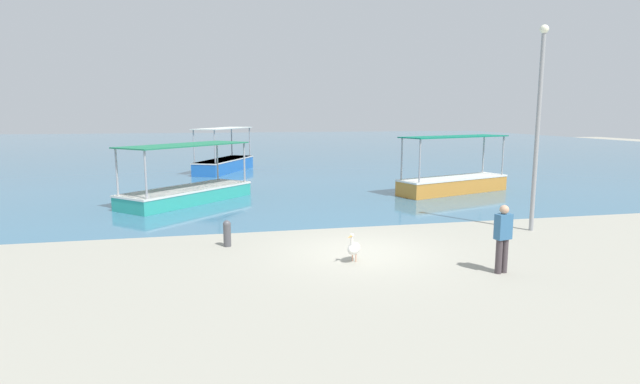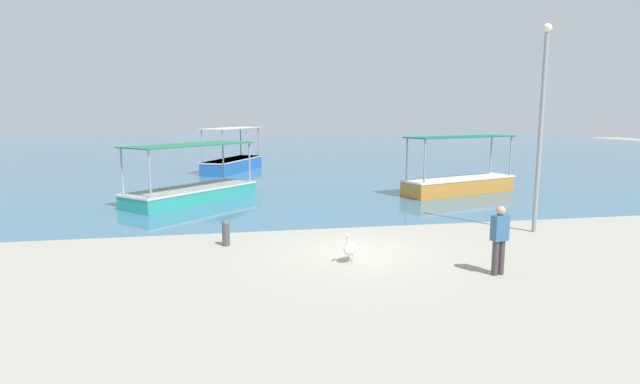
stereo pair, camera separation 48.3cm
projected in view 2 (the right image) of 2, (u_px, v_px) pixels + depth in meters
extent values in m
plane|color=#9A9789|center=(358.00, 252.00, 14.05)|extent=(120.00, 120.00, 0.00)
cube|color=#3A6A89|center=(257.00, 146.00, 60.68)|extent=(110.00, 90.00, 0.00)
cube|color=orange|center=(459.00, 186.00, 24.34)|extent=(6.24, 3.38, 0.78)
cube|color=silver|center=(459.00, 178.00, 24.29)|extent=(6.30, 3.43, 0.08)
cylinder|color=#99999E|center=(425.00, 161.00, 22.24)|extent=(0.08, 0.08, 1.96)
cylinder|color=#99999E|center=(407.00, 159.00, 23.31)|extent=(0.08, 0.08, 1.96)
cylinder|color=#99999E|center=(510.00, 156.00, 24.96)|extent=(0.08, 0.08, 1.96)
cylinder|color=#99999E|center=(491.00, 154.00, 26.02)|extent=(0.08, 0.08, 1.96)
cube|color=#0E6B51|center=(461.00, 137.00, 23.98)|extent=(6.09, 3.41, 0.05)
cube|color=teal|center=(192.00, 194.00, 22.06)|extent=(5.73, 5.79, 0.64)
cube|color=silver|center=(192.00, 188.00, 22.02)|extent=(5.79, 5.85, 0.08)
cylinder|color=#99999E|center=(223.00, 160.00, 24.67)|extent=(0.08, 0.08, 1.85)
cylinder|color=#99999E|center=(250.00, 162.00, 23.72)|extent=(0.08, 0.08, 1.85)
cylinder|color=#99999E|center=(122.00, 171.00, 20.03)|extent=(0.08, 0.08, 1.85)
cylinder|color=#99999E|center=(150.00, 174.00, 19.07)|extent=(0.08, 0.08, 1.85)
cube|color=#1F714D|center=(190.00, 145.00, 21.72)|extent=(5.66, 5.72, 0.05)
cube|color=blue|center=(233.00, 165.00, 33.82)|extent=(4.21, 6.43, 0.84)
cube|color=silver|center=(233.00, 159.00, 33.76)|extent=(4.26, 6.49, 0.08)
cylinder|color=#99999E|center=(241.00, 141.00, 36.57)|extent=(0.08, 0.08, 2.04)
cylinder|color=#99999E|center=(258.00, 142.00, 36.21)|extent=(0.08, 0.08, 2.04)
cylinder|color=#99999E|center=(202.00, 146.00, 30.99)|extent=(0.08, 0.08, 2.04)
cylinder|color=#99999E|center=(223.00, 147.00, 30.63)|extent=(0.08, 0.08, 2.04)
cube|color=silver|center=(232.00, 128.00, 33.44)|extent=(4.21, 6.30, 0.05)
cylinder|color=#E0997A|center=(352.00, 258.00, 13.10)|extent=(0.03, 0.03, 0.22)
cylinder|color=#E0997A|center=(349.00, 257.00, 13.15)|extent=(0.03, 0.03, 0.22)
ellipsoid|color=white|center=(350.00, 249.00, 13.06)|extent=(0.56, 0.61, 0.32)
ellipsoid|color=white|center=(354.00, 246.00, 13.28)|extent=(0.19, 0.20, 0.10)
cylinder|color=white|center=(348.00, 242.00, 12.89)|extent=(0.07, 0.07, 0.26)
sphere|color=white|center=(348.00, 236.00, 12.87)|extent=(0.11, 0.11, 0.11)
cone|color=#E5933F|center=(345.00, 237.00, 12.72)|extent=(0.23, 0.27, 0.06)
cylinder|color=gray|center=(540.00, 135.00, 15.97)|extent=(0.14, 0.14, 6.38)
sphere|color=#EAEACC|center=(548.00, 28.00, 15.45)|extent=(0.28, 0.28, 0.28)
cylinder|color=#47474C|center=(226.00, 235.00, 14.69)|extent=(0.22, 0.22, 0.64)
sphere|color=#4C4C51|center=(226.00, 224.00, 14.64)|extent=(0.23, 0.23, 0.23)
cylinder|color=#42393D|center=(501.00, 257.00, 12.05)|extent=(0.16, 0.16, 0.85)
cylinder|color=#42393D|center=(495.00, 258.00, 11.98)|extent=(0.16, 0.16, 0.85)
cube|color=#31628D|center=(500.00, 228.00, 11.90)|extent=(0.44, 0.30, 0.62)
sphere|color=tan|center=(501.00, 211.00, 11.84)|extent=(0.22, 0.22, 0.22)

